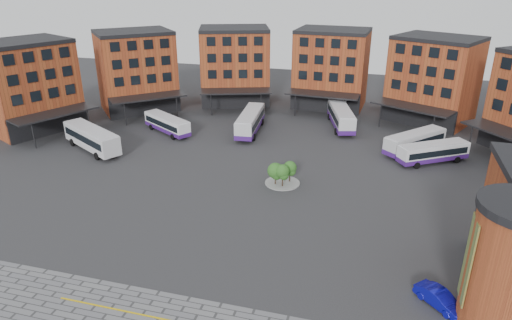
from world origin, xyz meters
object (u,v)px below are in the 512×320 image
(tree_island, at_px, (282,172))
(bus_b, at_px, (167,124))
(bus_c, at_px, (250,121))
(blue_car, at_px, (440,299))
(bus_a, at_px, (91,137))
(bus_d, at_px, (341,117))
(bus_e, at_px, (415,141))
(bus_f, at_px, (433,152))

(tree_island, relative_size, bus_b, 0.45)
(bus_b, bearing_deg, bus_c, -40.88)
(bus_b, relative_size, blue_car, 2.31)
(tree_island, distance_m, bus_b, 26.21)
(bus_a, bearing_deg, blue_car, -85.98)
(bus_d, bearing_deg, bus_a, -164.66)
(bus_d, bearing_deg, bus_b, -174.09)
(tree_island, bearing_deg, bus_e, 44.07)
(bus_a, distance_m, bus_f, 49.00)
(bus_e, bearing_deg, bus_a, -123.72)
(tree_island, xyz_separation_m, bus_c, (-9.25, 17.99, 0.11))
(bus_b, height_order, blue_car, bus_b)
(bus_a, xyz_separation_m, blue_car, (46.60, -22.25, -1.34))
(bus_f, bearing_deg, bus_e, -179.71)
(bus_f, bearing_deg, bus_c, -134.25)
(bus_a, height_order, bus_d, bus_a)
(bus_b, bearing_deg, bus_a, 175.15)
(bus_d, relative_size, blue_car, 2.90)
(blue_car, bearing_deg, bus_a, 108.82)
(bus_b, relative_size, bus_d, 0.80)
(bus_d, height_order, bus_e, bus_d)
(bus_b, xyz_separation_m, bus_d, (27.04, 10.59, 0.29))
(bus_b, relative_size, bus_e, 1.01)
(blue_car, bearing_deg, tree_island, 87.32)
(bus_d, distance_m, bus_f, 18.41)
(tree_island, height_order, bus_a, bus_a)
(tree_island, height_order, blue_car, tree_island)
(tree_island, xyz_separation_m, bus_f, (18.70, 12.40, -0.17))
(bus_f, bearing_deg, tree_island, -89.39)
(tree_island, height_order, bus_f, tree_island)
(bus_c, height_order, bus_d, same)
(bus_b, height_order, bus_d, bus_d)
(bus_f, bearing_deg, bus_b, -125.07)
(bus_e, distance_m, bus_f, 4.17)
(bus_e, relative_size, blue_car, 2.29)
(bus_c, bearing_deg, tree_island, -67.81)
(bus_c, bearing_deg, blue_car, -59.10)
(blue_car, bearing_deg, bus_b, 94.97)
(bus_a, xyz_separation_m, bus_e, (45.99, 11.91, -0.39))
(bus_c, distance_m, bus_d, 15.52)
(bus_c, height_order, bus_e, bus_c)
(bus_b, relative_size, bus_c, 0.80)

